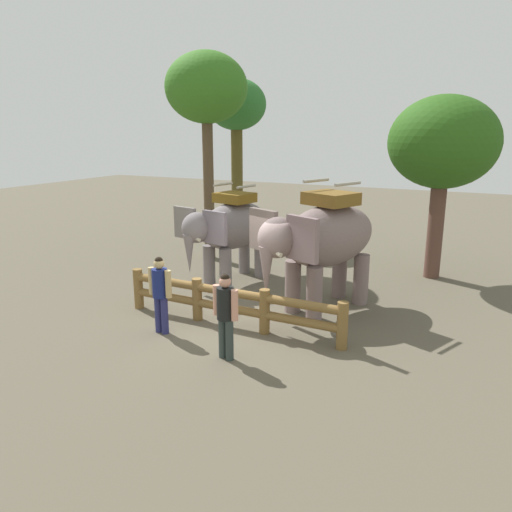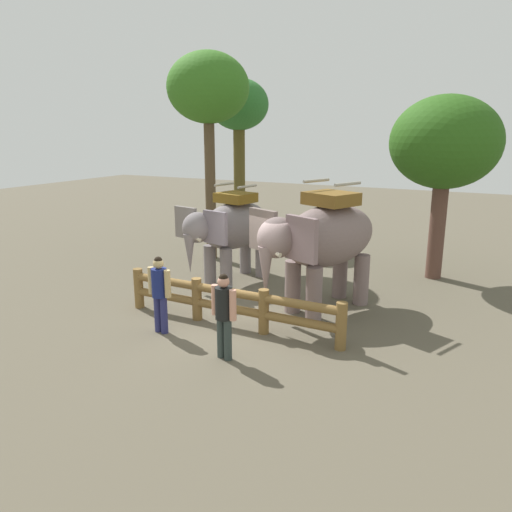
{
  "view_description": "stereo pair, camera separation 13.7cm",
  "coord_description": "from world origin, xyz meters",
  "px_view_note": "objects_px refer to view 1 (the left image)",
  "views": [
    {
      "loc": [
        5.42,
        -9.75,
        4.54
      ],
      "look_at": [
        0.0,
        1.2,
        1.4
      ],
      "focal_mm": 34.73,
      "sensor_mm": 36.0,
      "label": 1
    },
    {
      "loc": [
        5.54,
        -9.69,
        4.54
      ],
      "look_at": [
        0.0,
        1.2,
        1.4
      ],
      "focal_mm": 34.73,
      "sensor_mm": 36.0,
      "label": 2
    }
  ],
  "objects_px": {
    "tourist_woman_in_black": "(226,310)",
    "tree_back_center": "(443,144)",
    "elephant_center": "(323,239)",
    "tourist_man_in_blue": "(160,289)",
    "elephant_near_left": "(230,228)",
    "tree_far_right": "(206,91)",
    "log_fence": "(230,302)",
    "tree_far_left": "(236,111)"
  },
  "relations": [
    {
      "from": "elephant_center",
      "to": "tourist_woman_in_black",
      "type": "relative_size",
      "value": 2.19
    },
    {
      "from": "tourist_man_in_blue",
      "to": "elephant_near_left",
      "type": "bearing_deg",
      "value": 96.89
    },
    {
      "from": "tourist_woman_in_black",
      "to": "tree_far_left",
      "type": "xyz_separation_m",
      "value": [
        -5.38,
        10.45,
        4.23
      ]
    },
    {
      "from": "elephant_center",
      "to": "tree_back_center",
      "type": "xyz_separation_m",
      "value": [
        2.19,
        4.34,
        2.24
      ]
    },
    {
      "from": "log_fence",
      "to": "tree_far_left",
      "type": "xyz_separation_m",
      "value": [
        -4.61,
        8.93,
        4.66
      ]
    },
    {
      "from": "tourist_woman_in_black",
      "to": "tree_back_center",
      "type": "relative_size",
      "value": 0.32
    },
    {
      "from": "tree_far_left",
      "to": "tree_far_right",
      "type": "relative_size",
      "value": 0.93
    },
    {
      "from": "log_fence",
      "to": "elephant_near_left",
      "type": "xyz_separation_m",
      "value": [
        -1.71,
        3.1,
        1.06
      ]
    },
    {
      "from": "tree_back_center",
      "to": "tree_far_right",
      "type": "height_order",
      "value": "tree_far_right"
    },
    {
      "from": "log_fence",
      "to": "elephant_near_left",
      "type": "height_order",
      "value": "elephant_near_left"
    },
    {
      "from": "tree_far_left",
      "to": "tree_back_center",
      "type": "height_order",
      "value": "tree_far_left"
    },
    {
      "from": "elephant_center",
      "to": "tourist_woman_in_black",
      "type": "bearing_deg",
      "value": -102.43
    },
    {
      "from": "log_fence",
      "to": "elephant_center",
      "type": "distance_m",
      "value": 2.85
    },
    {
      "from": "elephant_center",
      "to": "tourist_man_in_blue",
      "type": "xyz_separation_m",
      "value": [
        -2.76,
        -3.06,
        -0.82
      ]
    },
    {
      "from": "tree_far_left",
      "to": "tree_back_center",
      "type": "bearing_deg",
      "value": -16.99
    },
    {
      "from": "log_fence",
      "to": "tree_far_left",
      "type": "distance_m",
      "value": 11.07
    },
    {
      "from": "elephant_near_left",
      "to": "tree_far_left",
      "type": "distance_m",
      "value": 7.44
    },
    {
      "from": "tree_far_left",
      "to": "tree_back_center",
      "type": "relative_size",
      "value": 1.18
    },
    {
      "from": "elephant_near_left",
      "to": "elephant_center",
      "type": "bearing_deg",
      "value": -18.08
    },
    {
      "from": "elephant_near_left",
      "to": "tourist_woman_in_black",
      "type": "relative_size",
      "value": 1.97
    },
    {
      "from": "elephant_near_left",
      "to": "tree_far_right",
      "type": "height_order",
      "value": "tree_far_right"
    },
    {
      "from": "tourist_man_in_blue",
      "to": "tree_far_left",
      "type": "bearing_deg",
      "value": 108.88
    },
    {
      "from": "tree_far_left",
      "to": "elephant_center",
      "type": "bearing_deg",
      "value": -48.19
    },
    {
      "from": "elephant_near_left",
      "to": "tree_far_right",
      "type": "bearing_deg",
      "value": 133.22
    },
    {
      "from": "tree_back_center",
      "to": "tree_far_right",
      "type": "xyz_separation_m",
      "value": [
        -7.53,
        -1.06,
        1.67
      ]
    },
    {
      "from": "elephant_center",
      "to": "tourist_man_in_blue",
      "type": "distance_m",
      "value": 4.2
    },
    {
      "from": "log_fence",
      "to": "tourist_man_in_blue",
      "type": "bearing_deg",
      "value": -139.85
    },
    {
      "from": "elephant_near_left",
      "to": "tree_back_center",
      "type": "height_order",
      "value": "tree_back_center"
    },
    {
      "from": "tourist_man_in_blue",
      "to": "tree_back_center",
      "type": "distance_m",
      "value": 9.41
    },
    {
      "from": "log_fence",
      "to": "elephant_near_left",
      "type": "relative_size",
      "value": 1.62
    },
    {
      "from": "elephant_center",
      "to": "tourist_man_in_blue",
      "type": "bearing_deg",
      "value": -132.09
    },
    {
      "from": "tourist_woman_in_black",
      "to": "tourist_man_in_blue",
      "type": "xyz_separation_m",
      "value": [
        -1.98,
        0.5,
        0.0
      ]
    },
    {
      "from": "tourist_man_in_blue",
      "to": "tourist_woman_in_black",
      "type": "bearing_deg",
      "value": -14.18
    },
    {
      "from": "tourist_woman_in_black",
      "to": "tree_back_center",
      "type": "xyz_separation_m",
      "value": [
        2.97,
        7.9,
        3.06
      ]
    },
    {
      "from": "tree_back_center",
      "to": "tourist_man_in_blue",
      "type": "bearing_deg",
      "value": -123.78
    },
    {
      "from": "elephant_near_left",
      "to": "tree_back_center",
      "type": "distance_m",
      "value": 6.81
    },
    {
      "from": "elephant_near_left",
      "to": "elephant_center",
      "type": "height_order",
      "value": "elephant_center"
    },
    {
      "from": "elephant_center",
      "to": "tree_far_right",
      "type": "distance_m",
      "value": 7.39
    },
    {
      "from": "elephant_near_left",
      "to": "tree_far_right",
      "type": "xyz_separation_m",
      "value": [
        -2.08,
        2.22,
        4.11
      ]
    },
    {
      "from": "tourist_woman_in_black",
      "to": "tourist_man_in_blue",
      "type": "distance_m",
      "value": 2.04
    },
    {
      "from": "elephant_near_left",
      "to": "tourist_woman_in_black",
      "type": "xyz_separation_m",
      "value": [
        2.47,
        -4.62,
        -0.63
      ]
    },
    {
      "from": "elephant_near_left",
      "to": "tourist_man_in_blue",
      "type": "height_order",
      "value": "elephant_near_left"
    }
  ]
}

